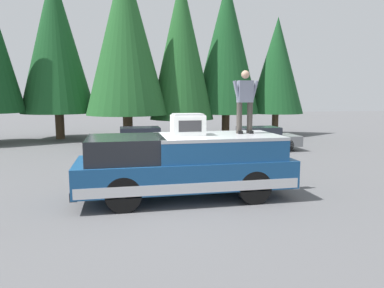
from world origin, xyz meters
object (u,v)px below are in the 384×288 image
(compressor_unit, at_px, (188,124))
(parked_car_navy, at_px, (138,139))
(parked_car_grey, at_px, (257,139))
(pickup_truck, at_px, (185,165))
(person_on_truck_bed, at_px, (245,100))

(compressor_unit, xyz_separation_m, parked_car_navy, (8.04, 0.88, -1.35))
(parked_car_grey, bearing_deg, parked_car_navy, 80.06)
(pickup_truck, distance_m, parked_car_grey, 8.64)
(pickup_truck, xyz_separation_m, person_on_truck_bed, (0.18, -1.69, 1.68))
(compressor_unit, height_order, parked_car_grey, compressor_unit)
(pickup_truck, xyz_separation_m, parked_car_navy, (8.11, 0.79, -0.29))
(person_on_truck_bed, distance_m, parked_car_grey, 7.89)
(parked_car_grey, distance_m, parked_car_navy, 5.77)
(pickup_truck, bearing_deg, person_on_truck_bed, -83.87)
(compressor_unit, relative_size, parked_car_grey, 0.20)
(pickup_truck, height_order, parked_car_grey, pickup_truck)
(compressor_unit, bearing_deg, parked_car_grey, -34.27)
(parked_car_navy, bearing_deg, parked_car_grey, -99.94)
(parked_car_grey, height_order, parked_car_navy, same)
(parked_car_navy, bearing_deg, pickup_truck, -174.44)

